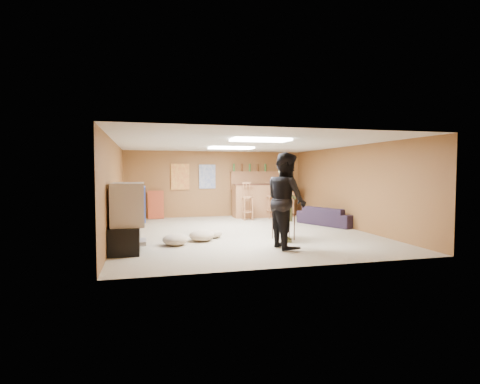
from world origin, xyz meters
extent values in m
plane|color=tan|center=(0.00, 0.00, 0.00)|extent=(7.00, 7.00, 0.00)
cube|color=silver|center=(0.00, 0.00, 2.20)|extent=(6.00, 7.00, 0.02)
cube|color=brown|center=(0.00, 3.50, 1.10)|extent=(6.00, 0.02, 2.20)
cube|color=brown|center=(0.00, -3.50, 1.10)|extent=(6.00, 0.02, 2.20)
cube|color=brown|center=(-3.00, 0.00, 1.10)|extent=(0.02, 7.00, 2.20)
cube|color=brown|center=(3.00, 0.00, 1.10)|extent=(0.02, 7.00, 2.20)
cube|color=black|center=(-2.72, -1.50, 0.25)|extent=(0.55, 1.30, 0.50)
cube|color=#B2B2B7|center=(-2.50, -1.50, 0.15)|extent=(0.35, 0.50, 0.08)
cube|color=#B2B2B7|center=(-2.65, -1.50, 0.90)|extent=(0.60, 1.10, 0.80)
cube|color=navy|center=(-2.34, -1.50, 0.90)|extent=(0.02, 0.95, 0.65)
cube|color=#925C35|center=(1.50, 2.95, 0.55)|extent=(2.00, 0.60, 1.10)
cube|color=#381C12|center=(1.50, 2.70, 1.10)|extent=(2.10, 0.12, 0.05)
cube|color=#925C35|center=(1.50, 3.40, 1.50)|extent=(2.00, 0.18, 0.05)
cube|color=#925C35|center=(1.50, 3.42, 1.20)|extent=(2.00, 0.14, 0.60)
cube|color=#BF3F26|center=(-1.20, 3.46, 1.35)|extent=(0.60, 0.03, 0.85)
cube|color=#334C99|center=(-0.30, 3.46, 1.35)|extent=(0.55, 0.03, 0.80)
cube|color=#9D391D|center=(-2.00, 3.30, 0.45)|extent=(0.50, 0.26, 0.91)
cube|color=white|center=(0.00, -1.50, 2.17)|extent=(1.20, 0.60, 0.04)
cube|color=white|center=(0.00, 1.20, 2.17)|extent=(1.20, 0.60, 0.04)
imported|color=#64673B|center=(0.64, -1.38, 0.84)|extent=(0.57, 0.71, 1.68)
imported|color=black|center=(0.38, -2.02, 0.95)|extent=(0.78, 0.97, 1.89)
imported|color=black|center=(2.70, 0.66, 0.26)|extent=(1.36, 1.89, 0.52)
cube|color=#381C12|center=(0.66, -1.15, 0.29)|extent=(0.50, 0.43, 0.58)
cylinder|color=#A50C0B|center=(0.54, -1.10, 0.63)|extent=(0.09, 0.09, 0.11)
cylinder|color=#A50C0B|center=(0.74, -1.25, 0.64)|extent=(0.09, 0.09, 0.11)
cylinder|color=navy|center=(0.77, -1.03, 0.63)|extent=(0.08, 0.08, 0.10)
ellipsoid|color=tan|center=(-1.15, -0.90, 0.12)|extent=(0.68, 0.68, 0.25)
ellipsoid|color=tan|center=(-0.83, -0.57, 0.09)|extent=(0.49, 0.49, 0.18)
ellipsoid|color=tan|center=(-1.74, -1.23, 0.12)|extent=(0.54, 0.54, 0.24)
camera|label=1|loc=(-2.34, -8.95, 1.51)|focal=28.00mm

